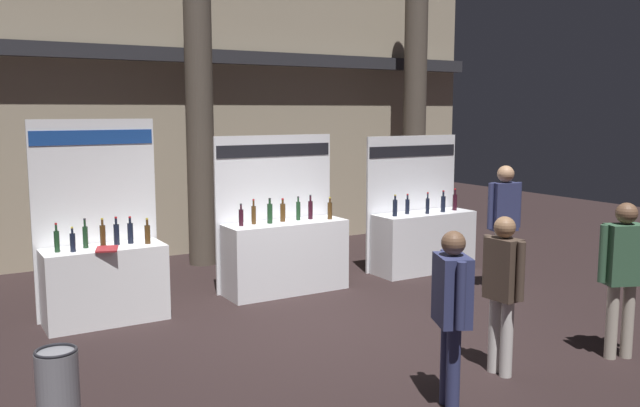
{
  "coord_description": "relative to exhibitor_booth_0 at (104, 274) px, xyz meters",
  "views": [
    {
      "loc": [
        -4.09,
        -6.72,
        2.62
      ],
      "look_at": [
        0.18,
        0.45,
        1.47
      ],
      "focal_mm": 37.94,
      "sensor_mm": 36.0,
      "label": 1
    }
  ],
  "objects": [
    {
      "name": "ground_plane",
      "position": [
        2.21,
        -1.7,
        -0.61
      ],
      "size": [
        25.47,
        25.47,
        0.0
      ],
      "primitive_type": "plane",
      "color": "black"
    },
    {
      "name": "hall_colonnade",
      "position": [
        2.21,
        3.26,
        2.6
      ],
      "size": [
        12.74,
        1.38,
        6.49
      ],
      "color": "tan",
      "rests_on": "ground_plane"
    },
    {
      "name": "exhibitor_booth_0",
      "position": [
        0.0,
        0.0,
        0.0
      ],
      "size": [
        1.53,
        0.75,
        2.51
      ],
      "color": "white",
      "rests_on": "ground_plane"
    },
    {
      "name": "exhibitor_booth_1",
      "position": [
        2.59,
        0.1,
        -0.0
      ],
      "size": [
        1.88,
        0.66,
        2.26
      ],
      "color": "white",
      "rests_on": "ground_plane"
    },
    {
      "name": "exhibitor_booth_2",
      "position": [
        5.12,
        0.08,
        -0.03
      ],
      "size": [
        1.8,
        0.66,
        2.21
      ],
      "color": "white",
      "rests_on": "ground_plane"
    },
    {
      "name": "trash_bin",
      "position": [
        -1.04,
        -2.84,
        -0.25
      ],
      "size": [
        0.34,
        0.34,
        0.71
      ],
      "color": "slate",
      "rests_on": "ground_plane"
    },
    {
      "name": "visitor_0",
      "position": [
        5.38,
        -1.46,
        0.49
      ],
      "size": [
        0.53,
        0.28,
        1.83
      ],
      "rotation": [
        0.0,
        0.0,
        6.05
      ],
      "color": "#ADA393",
      "rests_on": "ground_plane"
    },
    {
      "name": "visitor_1",
      "position": [
        2.03,
        -4.1,
        0.35
      ],
      "size": [
        0.4,
        0.52,
        1.6
      ],
      "rotation": [
        0.0,
        0.0,
        4.28
      ],
      "color": "navy",
      "rests_on": "ground_plane"
    },
    {
      "name": "visitor_2",
      "position": [
        2.98,
        -3.77,
        0.32
      ],
      "size": [
        0.23,
        0.5,
        1.6
      ],
      "rotation": [
        0.0,
        0.0,
        4.78
      ],
      "color": "silver",
      "rests_on": "ground_plane"
    },
    {
      "name": "visitor_3",
      "position": [
        4.4,
        -4.1,
        0.39
      ],
      "size": [
        0.53,
        0.36,
        1.67
      ],
      "rotation": [
        0.0,
        0.0,
        5.9
      ],
      "color": "#ADA393",
      "rests_on": "ground_plane"
    }
  ]
}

